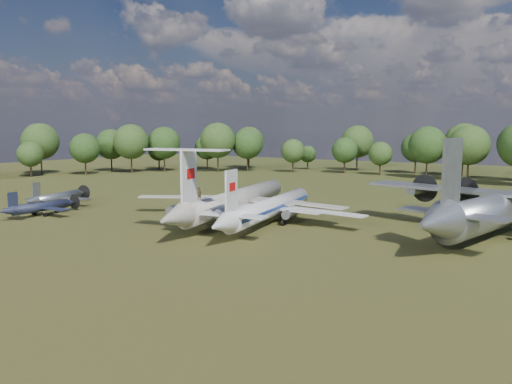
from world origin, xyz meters
The scene contains 7 objects.
ground centered at (0.00, 0.00, 0.00)m, with size 300.00×300.00×0.00m, color #233913.
il62_airliner centered at (5.74, 2.38, 2.28)m, with size 35.74×46.46×4.56m, color beige, non-canonical shape.
tu104_jet centered at (12.84, 1.00, 1.93)m, with size 28.95×38.60×3.86m, color white, non-canonical shape.
an12_transport centered at (42.68, 10.00, 2.86)m, with size 38.95×43.54×5.73m, color #A7A9B0, non-canonical shape.
small_prop_west centered at (-22.50, -13.45, 1.11)m, with size 11.08×15.11×2.22m, color black, non-canonical shape.
small_prop_northwest centered at (-29.10, -5.44, 1.24)m, with size 12.35×16.85×2.47m, color #A8ABB0, non-canonical shape.
person_on_il62 centered at (8.19, -10.14, 5.43)m, with size 0.64×0.42×1.75m, color #8E6A48.
Camera 1 is at (50.81, -62.40, 14.19)m, focal length 35.00 mm.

